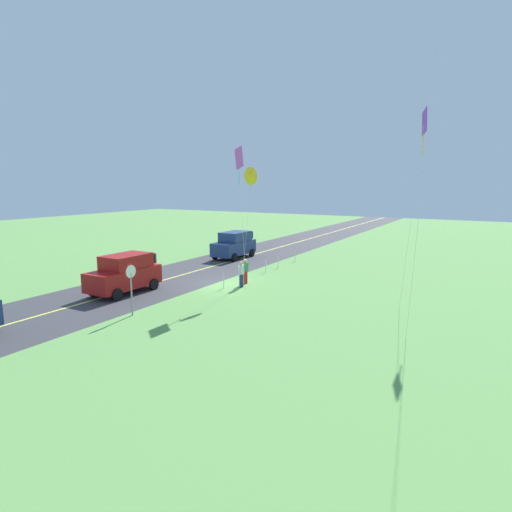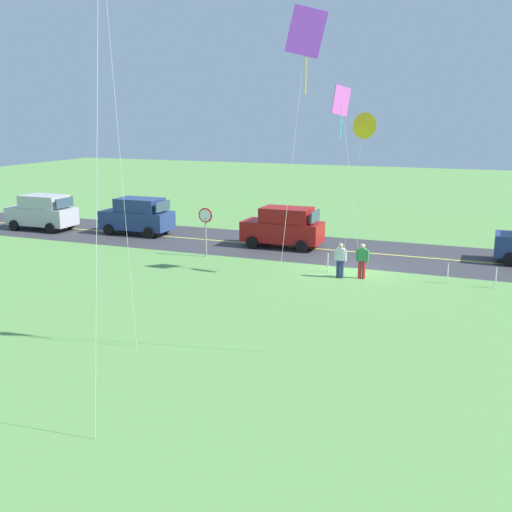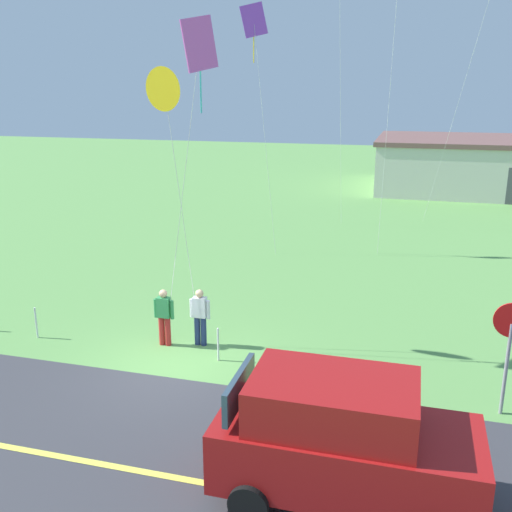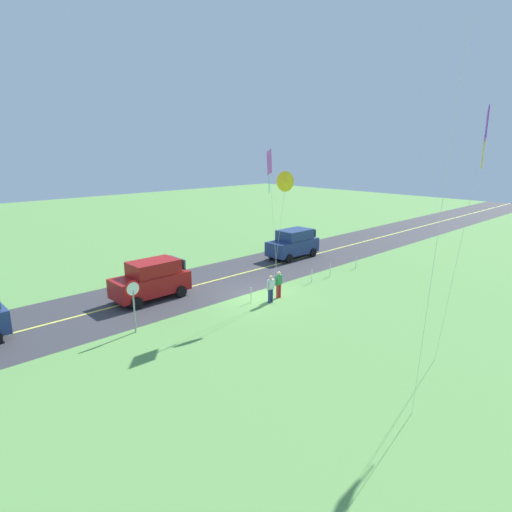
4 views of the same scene
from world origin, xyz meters
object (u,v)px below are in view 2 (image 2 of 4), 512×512
(car_parked_east_near, at_px, (138,216))
(car_parked_east_far, at_px, (42,212))
(kite_red_low, at_px, (341,104))
(stop_sign, at_px, (205,222))
(person_adult_near, at_px, (362,260))
(car_suv_foreground, at_px, (284,227))
(kite_blue_mid, at_px, (364,126))
(kite_green_far, at_px, (306,39))
(person_adult_companion, at_px, (340,259))

(car_parked_east_near, bearing_deg, car_parked_east_far, 8.39)
(kite_red_low, bearing_deg, stop_sign, -12.14)
(car_parked_east_far, bearing_deg, person_adult_near, 168.73)
(car_parked_east_near, bearing_deg, car_suv_foreground, 178.24)
(kite_blue_mid, xyz_separation_m, kite_green_far, (-0.36, 9.68, 2.41))
(car_parked_east_far, xyz_separation_m, person_adult_near, (-21.56, 4.30, -0.29))
(car_suv_foreground, xyz_separation_m, person_adult_near, (-5.44, 4.96, -0.29))
(car_parked_east_near, height_order, person_adult_companion, car_parked_east_near)
(car_suv_foreground, distance_m, car_parked_east_far, 16.14)
(person_adult_near, xyz_separation_m, person_adult_companion, (0.94, 0.26, 0.00))
(kite_red_low, distance_m, kite_blue_mid, 1.40)
(car_parked_east_near, relative_size, stop_sign, 1.72)
(car_parked_east_far, height_order, stop_sign, stop_sign)
(car_suv_foreground, relative_size, person_adult_near, 2.75)
(car_parked_east_far, relative_size, stop_sign, 1.72)
(kite_blue_mid, bearing_deg, person_adult_companion, -15.49)
(car_suv_foreground, distance_m, person_adult_near, 7.37)
(person_adult_companion, xyz_separation_m, kite_blue_mid, (-0.87, 0.24, 5.89))
(stop_sign, relative_size, person_adult_near, 1.60)
(car_parked_east_far, bearing_deg, person_adult_companion, 167.53)
(car_suv_foreground, bearing_deg, kite_red_low, 129.67)
(car_parked_east_near, bearing_deg, kite_red_low, 158.42)
(car_parked_east_near, xyz_separation_m, person_adult_near, (-15.06, 5.26, -0.29))
(car_parked_east_far, height_order, person_adult_companion, car_parked_east_far)
(car_suv_foreground, height_order, car_parked_east_near, same)
(car_suv_foreground, height_order, person_adult_companion, car_suv_foreground)
(person_adult_companion, xyz_separation_m, kite_green_far, (-1.23, 9.92, 8.30))
(car_suv_foreground, height_order, kite_blue_mid, kite_blue_mid)
(stop_sign, distance_m, person_adult_companion, 7.74)
(kite_blue_mid, bearing_deg, car_parked_east_far, -12.59)
(kite_red_low, relative_size, kite_blue_mid, 1.16)
(car_parked_east_far, relative_size, person_adult_near, 2.75)
(car_parked_east_near, xyz_separation_m, kite_red_low, (-13.95, 5.52, 6.51))
(stop_sign, relative_size, person_adult_companion, 1.60)
(kite_blue_mid, relative_size, kite_green_far, 0.73)
(person_adult_companion, relative_size, kite_blue_mid, 0.22)
(car_parked_east_far, height_order, kite_blue_mid, kite_blue_mid)
(stop_sign, bearing_deg, person_adult_companion, 168.12)
(car_parked_east_far, height_order, kite_green_far, kite_green_far)
(car_suv_foreground, bearing_deg, kite_blue_mid, 134.50)
(stop_sign, height_order, kite_green_far, kite_green_far)
(car_parked_east_near, relative_size, car_parked_east_far, 1.00)
(car_parked_east_far, distance_m, kite_red_low, 21.94)
(car_parked_east_far, bearing_deg, kite_green_far, 146.48)
(stop_sign, distance_m, kite_red_low, 9.53)
(car_parked_east_near, relative_size, person_adult_companion, 2.75)
(car_parked_east_near, height_order, kite_blue_mid, kite_blue_mid)
(stop_sign, height_order, kite_blue_mid, kite_blue_mid)
(car_parked_east_near, xyz_separation_m, kite_green_far, (-15.35, 15.44, 8.01))
(stop_sign, xyz_separation_m, person_adult_near, (-8.46, 1.32, -0.94))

